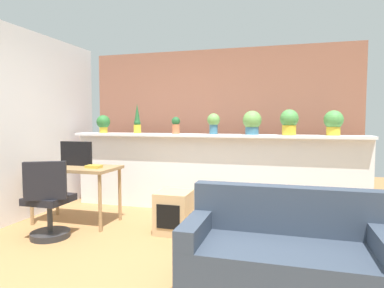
% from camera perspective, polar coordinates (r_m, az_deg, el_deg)
% --- Properties ---
extents(ground_plane, '(12.00, 12.00, 0.00)m').
position_cam_1_polar(ground_plane, '(3.31, -4.91, -20.19)').
color(ground_plane, '#9E7042').
extents(divider_wall, '(4.34, 0.16, 1.12)m').
position_cam_1_polar(divider_wall, '(5.00, 3.21, -5.14)').
color(divider_wall, silver).
rests_on(divider_wall, ground).
extents(plant_shelf, '(4.34, 0.33, 0.04)m').
position_cam_1_polar(plant_shelf, '(4.90, 3.14, 1.46)').
color(plant_shelf, silver).
rests_on(plant_shelf, divider_wall).
extents(brick_wall_behind, '(4.34, 0.10, 2.50)m').
position_cam_1_polar(brick_wall_behind, '(5.53, 4.60, 2.94)').
color(brick_wall_behind, '#935B47').
rests_on(brick_wall_behind, ground).
extents(potted_plant_0, '(0.21, 0.21, 0.28)m').
position_cam_1_polar(potted_plant_0, '(5.54, -14.84, 3.48)').
color(potted_plant_0, gold).
rests_on(potted_plant_0, plant_shelf).
extents(potted_plant_1, '(0.11, 0.11, 0.46)m').
position_cam_1_polar(potted_plant_1, '(5.28, -9.29, 3.96)').
color(potted_plant_1, gold).
rests_on(potted_plant_1, plant_shelf).
extents(potted_plant_2, '(0.13, 0.13, 0.25)m').
position_cam_1_polar(potted_plant_2, '(5.01, -2.76, 3.30)').
color(potted_plant_2, '#C66B42').
rests_on(potted_plant_2, plant_shelf).
extents(potted_plant_3, '(0.19, 0.19, 0.30)m').
position_cam_1_polar(potted_plant_3, '(4.87, 3.68, 3.74)').
color(potted_plant_3, '#386B84').
rests_on(potted_plant_3, plant_shelf).
extents(potted_plant_4, '(0.26, 0.26, 0.34)m').
position_cam_1_polar(potted_plant_4, '(4.81, 10.18, 3.72)').
color(potted_plant_4, '#386B84').
rests_on(potted_plant_4, plant_shelf).
extents(potted_plant_5, '(0.25, 0.25, 0.35)m').
position_cam_1_polar(potted_plant_5, '(4.75, 16.20, 3.74)').
color(potted_plant_5, gold).
rests_on(potted_plant_5, plant_shelf).
extents(potted_plant_6, '(0.25, 0.25, 0.33)m').
position_cam_1_polar(potted_plant_6, '(4.85, 22.93, 3.49)').
color(potted_plant_6, gold).
rests_on(potted_plant_6, plant_shelf).
extents(desk, '(1.10, 0.60, 0.75)m').
position_cam_1_polar(desk, '(4.69, -19.11, -4.66)').
color(desk, '#99754C').
rests_on(desk, ground).
extents(tv_monitor, '(0.46, 0.04, 0.32)m').
position_cam_1_polar(tv_monitor, '(4.75, -19.09, -1.54)').
color(tv_monitor, black).
rests_on(tv_monitor, desk).
extents(office_chair, '(0.52, 0.52, 0.91)m').
position_cam_1_polar(office_chair, '(4.20, -23.22, -9.62)').
color(office_chair, '#262628').
rests_on(office_chair, ground).
extents(side_cube_shelf, '(0.40, 0.41, 0.50)m').
position_cam_1_polar(side_cube_shelf, '(4.12, -3.15, -11.54)').
color(side_cube_shelf, tan).
rests_on(side_cube_shelf, ground).
extents(book_on_desk, '(0.19, 0.12, 0.04)m').
position_cam_1_polar(book_on_desk, '(4.46, -16.37, -3.70)').
color(book_on_desk, gold).
rests_on(book_on_desk, desk).
extents(couch, '(1.56, 0.76, 0.80)m').
position_cam_1_polar(couch, '(2.87, 15.38, -18.07)').
color(couch, '#333D4C').
rests_on(couch, ground).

